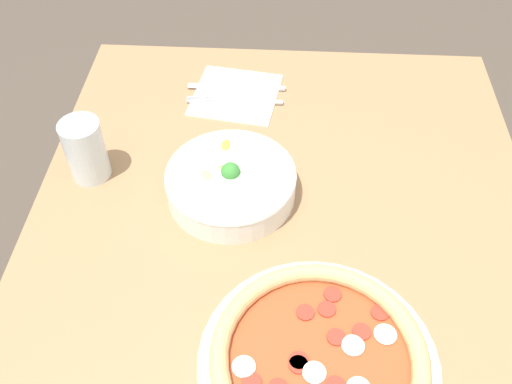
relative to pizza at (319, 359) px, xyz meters
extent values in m
cube|color=#99724C|center=(0.12, 0.05, -0.03)|extent=(1.24, 0.84, 0.03)
cylinder|color=olive|center=(0.67, -0.30, -0.41)|extent=(0.06, 0.06, 0.73)
cylinder|color=olive|center=(0.67, 0.40, -0.41)|extent=(0.06, 0.06, 0.73)
cylinder|color=white|center=(0.00, 0.00, -0.01)|extent=(0.32, 0.32, 0.01)
torus|color=tan|center=(0.00, 0.00, 0.01)|extent=(0.29, 0.29, 0.03)
cylinder|color=#B74723|center=(0.00, 0.00, 0.00)|extent=(0.26, 0.26, 0.01)
cylinder|color=#A83323|center=(0.10, -0.02, 0.00)|extent=(0.03, 0.03, 0.00)
cylinder|color=#A83323|center=(0.04, -0.06, 0.00)|extent=(0.03, 0.03, 0.00)
cylinder|color=#A83323|center=(0.03, -0.02, 0.00)|extent=(0.03, 0.03, 0.00)
cylinder|color=#A83323|center=(0.00, 0.03, 0.00)|extent=(0.03, 0.03, 0.00)
cylinder|color=#A83323|center=(-0.01, 0.03, 0.00)|extent=(0.03, 0.03, 0.00)
cylinder|color=#A83323|center=(0.07, -0.09, 0.00)|extent=(0.03, 0.03, 0.00)
cylinder|color=#A83323|center=(-0.04, 0.09, 0.00)|extent=(0.03, 0.03, 0.00)
cylinder|color=#A83323|center=(0.07, -0.01, 0.00)|extent=(0.03, 0.03, 0.00)
cylinder|color=#A83323|center=(0.07, 0.02, 0.00)|extent=(0.03, 0.03, 0.00)
ellipsoid|color=silver|center=(0.04, -0.09, 0.00)|extent=(0.03, 0.03, 0.01)
ellipsoid|color=silver|center=(-0.02, 0.01, 0.00)|extent=(0.03, 0.03, 0.01)
ellipsoid|color=silver|center=(-0.02, 0.10, 0.00)|extent=(0.03, 0.03, 0.01)
ellipsoid|color=silver|center=(0.02, -0.05, 0.00)|extent=(0.03, 0.03, 0.01)
cylinder|color=white|center=(0.30, 0.14, 0.01)|extent=(0.22, 0.22, 0.05)
torus|color=white|center=(0.30, 0.14, 0.03)|extent=(0.22, 0.22, 0.01)
ellipsoid|color=#998466|center=(0.25, 0.16, 0.02)|extent=(0.04, 0.04, 0.02)
ellipsoid|color=#998466|center=(0.31, 0.16, 0.03)|extent=(0.03, 0.04, 0.02)
ellipsoid|color=#998466|center=(0.34, 0.07, 0.02)|extent=(0.04, 0.04, 0.02)
ellipsoid|color=tan|center=(0.22, 0.12, 0.02)|extent=(0.04, 0.04, 0.02)
ellipsoid|color=#998466|center=(0.31, 0.20, 0.02)|extent=(0.04, 0.04, 0.02)
ellipsoid|color=#998466|center=(0.32, 0.11, 0.02)|extent=(0.04, 0.03, 0.02)
ellipsoid|color=tan|center=(0.28, 0.07, 0.02)|extent=(0.04, 0.03, 0.02)
ellipsoid|color=tan|center=(0.29, 0.18, 0.03)|extent=(0.04, 0.03, 0.02)
sphere|color=#388433|center=(0.30, 0.14, 0.04)|extent=(0.03, 0.03, 0.03)
ellipsoid|color=yellow|center=(0.37, 0.16, 0.03)|extent=(0.04, 0.02, 0.02)
cube|color=white|center=(0.57, 0.16, -0.02)|extent=(0.19, 0.19, 0.00)
cube|color=silver|center=(0.55, 0.13, -0.01)|extent=(0.01, 0.13, 0.00)
cube|color=silver|center=(0.55, 0.22, -0.01)|extent=(0.00, 0.06, 0.00)
cube|color=silver|center=(0.55, 0.22, -0.01)|extent=(0.00, 0.06, 0.00)
cube|color=silver|center=(0.54, 0.22, -0.01)|extent=(0.00, 0.06, 0.00)
cube|color=silver|center=(0.54, 0.22, -0.01)|extent=(0.00, 0.06, 0.00)
cube|color=silver|center=(0.59, 0.10, -0.01)|extent=(0.01, 0.08, 0.01)
cube|color=silver|center=(0.59, 0.20, -0.01)|extent=(0.02, 0.12, 0.00)
cylinder|color=silver|center=(0.34, 0.39, 0.04)|extent=(0.07, 0.07, 0.11)
camera|label=1|loc=(-0.35, 0.06, 0.70)|focal=40.00mm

